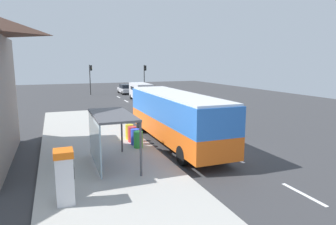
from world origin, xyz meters
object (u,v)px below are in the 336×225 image
at_px(white_van, 141,91).
at_px(traffic_light_far_side, 90,75).
at_px(recycling_bin_green, 138,140).
at_px(recycling_bin_blue, 135,137).
at_px(bus_shelter, 106,126).
at_px(ticket_machine, 65,176).
at_px(bus, 175,115).
at_px(traffic_light_near_side, 145,74).
at_px(sedan_near, 125,89).
at_px(recycling_bin_yellow, 130,132).
at_px(recycling_bin_red, 132,134).

bearing_deg(white_van, traffic_light_far_side, 118.32).
bearing_deg(white_van, recycling_bin_green, -106.27).
xyz_separation_m(recycling_bin_blue, bus_shelter, (-2.21, -3.06, 1.44)).
xyz_separation_m(white_van, recycling_bin_green, (-6.40, -21.94, -0.69)).
height_order(white_van, traffic_light_far_side, traffic_light_far_side).
bearing_deg(recycling_bin_blue, ticket_machine, -123.18).
bearing_deg(bus, traffic_light_near_side, 76.67).
bearing_deg(recycling_bin_green, sedan_near, 78.26).
bearing_deg(sedan_near, ticket_machine, -106.15).
relative_size(bus, white_van, 2.10).
bearing_deg(sedan_near, recycling_bin_green, -101.74).
relative_size(sedan_near, bus_shelter, 1.10).
bearing_deg(sedan_near, recycling_bin_yellow, -102.55).
bearing_deg(bus_shelter, recycling_bin_green, 46.91).
distance_m(white_van, bus_shelter, 25.79).
relative_size(white_van, recycling_bin_green, 5.53).
distance_m(ticket_machine, recycling_bin_green, 7.17).
distance_m(ticket_machine, traffic_light_far_side, 37.96).
bearing_deg(recycling_bin_green, recycling_bin_blue, 90.00).
bearing_deg(traffic_light_far_side, sedan_near, -4.97).
distance_m(white_van, traffic_light_near_side, 9.77).
bearing_deg(white_van, recycling_bin_red, -107.31).
relative_size(recycling_bin_green, traffic_light_far_side, 0.20).
distance_m(bus, white_van, 21.78).
distance_m(recycling_bin_green, recycling_bin_red, 1.40).
bearing_deg(traffic_light_near_side, recycling_bin_yellow, -108.58).
relative_size(sedan_near, ticket_machine, 2.28).
distance_m(sedan_near, bus_shelter, 34.79).
bearing_deg(recycling_bin_green, traffic_light_far_side, 88.01).
bearing_deg(recycling_bin_green, recycling_bin_yellow, 90.00).
relative_size(recycling_bin_green, recycling_bin_red, 1.00).
bearing_deg(recycling_bin_blue, bus_shelter, -125.83).
distance_m(ticket_machine, traffic_light_near_side, 39.33).
distance_m(bus, traffic_light_near_side, 31.31).
xyz_separation_m(ticket_machine, recycling_bin_red, (4.23, 7.17, -0.52)).
distance_m(recycling_bin_blue, recycling_bin_yellow, 1.40).
xyz_separation_m(bus, sedan_near, (4.01, 30.77, -1.05)).
bearing_deg(traffic_light_far_side, traffic_light_near_side, -5.31).
height_order(recycling_bin_yellow, traffic_light_near_side, traffic_light_near_side).
xyz_separation_m(white_van, traffic_light_far_side, (-5.30, 9.83, 1.79)).
xyz_separation_m(recycling_bin_red, traffic_light_near_side, (9.70, 29.56, 2.44)).
height_order(recycling_bin_green, traffic_light_near_side, traffic_light_near_side).
bearing_deg(ticket_machine, bus_shelter, 59.35).
height_order(recycling_bin_red, traffic_light_near_side, traffic_light_near_side).
distance_m(recycling_bin_yellow, traffic_light_near_side, 30.55).
bearing_deg(white_van, recycling_bin_yellow, -107.88).
bearing_deg(sedan_near, traffic_light_near_side, -5.88).
distance_m(white_van, traffic_light_far_side, 11.31).
distance_m(sedan_near, ticket_machine, 38.58).
relative_size(recycling_bin_blue, traffic_light_far_side, 0.20).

